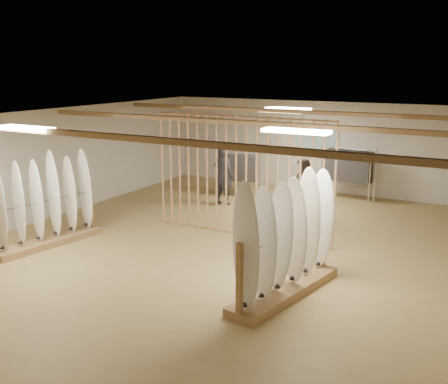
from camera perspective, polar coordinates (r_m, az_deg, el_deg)
The scene contains 14 objects.
floor at distance 11.64m, azimuth 0.00°, elevation -5.75°, with size 12.00×12.00×0.00m, color #A0844D.
ceiling at distance 11.04m, azimuth 0.00°, elevation 8.10°, with size 12.00×12.00×0.00m, color gray.
wall_back at distance 16.67m, azimuth 10.11°, elevation 4.90°, with size 12.00×12.00×0.00m, color beige.
wall_left at distance 14.32m, azimuth -17.79°, elevation 3.06°, with size 12.00×12.00×0.00m, color beige.
ceiling_slats at distance 11.04m, azimuth 0.00°, elevation 7.69°, with size 9.50×6.12×0.10m, color olive.
light_panels at distance 11.04m, azimuth 0.00°, elevation 7.79°, with size 1.20×0.35×0.06m, color white.
bamboo_partition at distance 11.95m, azimuth 1.87°, elevation 1.72°, with size 4.45×0.05×2.78m.
poster at distance 16.62m, azimuth 10.12°, elevation 5.57°, with size 1.40×0.03×0.90m, color teal.
rack_left at distance 12.06m, azimuth -18.75°, elevation -2.39°, with size 0.95×2.54×2.00m.
rack_right at distance 8.99m, azimuth 6.78°, elevation -6.80°, with size 1.07×2.73×2.15m.
clothing_rack_a at distance 15.67m, azimuth 1.55°, elevation 2.65°, with size 1.23×0.63×1.36m.
clothing_rack_b at distance 15.65m, azimuth 13.39°, elevation 2.79°, with size 1.46×0.53×1.58m.
shopper_a at distance 14.78m, azimuth -0.10°, elevation 2.27°, with size 0.70×0.47×1.91m, color #25242B.
shopper_b at distance 13.60m, azimuth 8.64°, elevation 0.80°, with size 0.85×0.66×1.77m, color #3A322D.
Camera 1 is at (5.34, -9.60, 3.85)m, focal length 42.00 mm.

